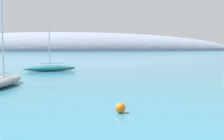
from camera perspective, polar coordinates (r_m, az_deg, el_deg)
distant_ridge at (r=252.22m, az=-8.73°, el=3.98°), size 314.78×74.41×33.13m
sailboat_grey_near_shore at (r=29.99m, az=-21.49°, el=-2.06°), size 3.40×8.19×10.02m
sailboat_teal_outer_mooring at (r=46.06m, az=-12.77°, el=0.41°), size 8.61×2.94×7.87m
mooring_buoy_orange at (r=16.97m, az=1.76°, el=-7.86°), size 0.62×0.62×0.62m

